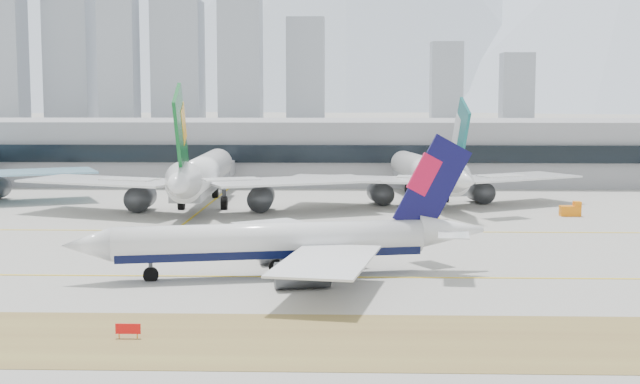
{
  "coord_description": "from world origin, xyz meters",
  "views": [
    {
      "loc": [
        1.65,
        -107.23,
        21.16
      ],
      "look_at": [
        -2.2,
        18.0,
        7.5
      ],
      "focal_mm": 50.0,
      "sensor_mm": 36.0,
      "label": 1
    }
  ],
  "objects_px": {
    "widebody_cathay": "(429,174)",
    "terminal": "(341,150)",
    "taxiing_airliner": "(286,242)",
    "widebody_eva": "(202,177)"
  },
  "relations": [
    {
      "from": "widebody_cathay",
      "to": "terminal",
      "type": "xyz_separation_m",
      "value": [
        -17.77,
        47.1,
        1.89
      ]
    },
    {
      "from": "taxiing_airliner",
      "to": "widebody_cathay",
      "type": "bearing_deg",
      "value": -119.91
    },
    {
      "from": "taxiing_airliner",
      "to": "terminal",
      "type": "distance_m",
      "value": 119.47
    },
    {
      "from": "widebody_cathay",
      "to": "terminal",
      "type": "bearing_deg",
      "value": 11.45
    },
    {
      "from": "taxiing_airliner",
      "to": "terminal",
      "type": "relative_size",
      "value": 0.18
    },
    {
      "from": "terminal",
      "to": "widebody_eva",
      "type": "bearing_deg",
      "value": -113.0
    },
    {
      "from": "widebody_eva",
      "to": "terminal",
      "type": "xyz_separation_m",
      "value": [
        25.22,
        59.43,
        1.28
      ]
    },
    {
      "from": "widebody_eva",
      "to": "widebody_cathay",
      "type": "bearing_deg",
      "value": -75.47
    },
    {
      "from": "taxiing_airliner",
      "to": "widebody_eva",
      "type": "relative_size",
      "value": 0.75
    },
    {
      "from": "terminal",
      "to": "widebody_cathay",
      "type": "bearing_deg",
      "value": -69.33
    }
  ]
}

